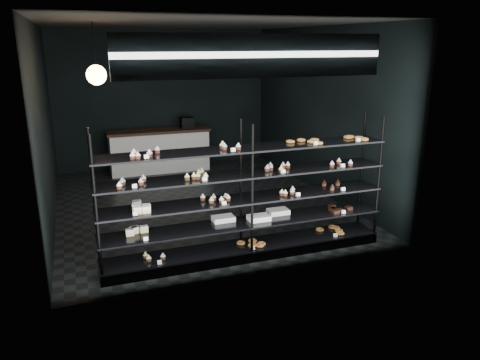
# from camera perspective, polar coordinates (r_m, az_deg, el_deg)

# --- Properties ---
(room) EXTENTS (5.01, 6.01, 3.20)m
(room) POSITION_cam_1_polar(r_m,az_deg,el_deg) (8.47, -5.51, 7.53)
(room) COLOR black
(room) RESTS_ON ground
(display_shelf) EXTENTS (4.00, 0.50, 1.91)m
(display_shelf) POSITION_cam_1_polar(r_m,az_deg,el_deg) (6.45, 0.55, -4.18)
(display_shelf) COLOR black
(display_shelf) RESTS_ON room
(signage) EXTENTS (3.30, 0.05, 0.50)m
(signage) POSITION_cam_1_polar(r_m,az_deg,el_deg) (5.58, 1.98, 14.90)
(signage) COLOR #0E0B38
(signage) RESTS_ON room
(pendant_lamp) EXTENTS (0.28, 0.28, 0.87)m
(pendant_lamp) POSITION_cam_1_polar(r_m,az_deg,el_deg) (7.16, -17.10, 12.15)
(pendant_lamp) COLOR black
(pendant_lamp) RESTS_ON room
(service_counter) EXTENTS (2.33, 0.65, 1.23)m
(service_counter) POSITION_cam_1_polar(r_m,az_deg,el_deg) (11.03, -9.75, 3.64)
(service_counter) COLOR silver
(service_counter) RESTS_ON room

